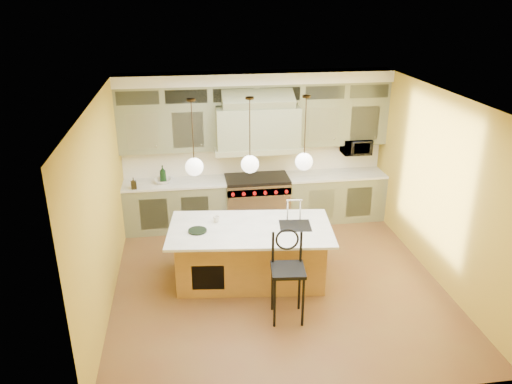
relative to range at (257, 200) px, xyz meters
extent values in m
plane|color=brown|center=(0.00, -2.14, -0.49)|extent=(5.00, 5.00, 0.00)
plane|color=white|center=(0.00, -2.14, 2.41)|extent=(5.00, 5.00, 0.00)
plane|color=gold|center=(0.00, 0.36, 0.96)|extent=(5.00, 0.00, 5.00)
plane|color=gold|center=(0.00, -4.64, 0.96)|extent=(5.00, 0.00, 5.00)
plane|color=gold|center=(-2.50, -2.14, 0.96)|extent=(0.00, 5.00, 5.00)
plane|color=gold|center=(2.50, -2.14, 0.96)|extent=(0.00, 5.00, 5.00)
cube|color=#737A5B|center=(-1.55, 0.03, -0.04)|extent=(1.90, 0.65, 0.90)
cube|color=#737A5B|center=(1.55, 0.03, -0.04)|extent=(1.90, 0.65, 0.90)
cube|color=white|center=(-1.55, 0.03, 0.43)|extent=(1.90, 0.68, 0.04)
cube|color=white|center=(1.55, 0.03, 0.43)|extent=(1.90, 0.68, 0.04)
cube|color=white|center=(0.00, 0.34, 0.73)|extent=(5.00, 0.04, 0.56)
cube|color=#737A5B|center=(-1.62, 0.18, 1.44)|extent=(1.75, 0.35, 0.85)
cube|color=#737A5B|center=(1.62, 0.18, 1.44)|extent=(1.75, 0.35, 0.85)
cube|color=#737A5B|center=(0.00, 0.01, 1.46)|extent=(1.50, 0.70, 0.75)
cube|color=gray|center=(0.00, 0.01, 1.06)|extent=(1.60, 0.76, 0.10)
cube|color=#333833|center=(0.00, 0.18, 2.04)|extent=(5.00, 0.35, 0.35)
cube|color=white|center=(0.00, 0.16, 2.31)|extent=(5.00, 0.47, 0.20)
cube|color=silver|center=(0.00, 0.01, -0.04)|extent=(1.20, 0.70, 0.90)
cube|color=black|center=(0.00, 0.01, 0.44)|extent=(1.20, 0.70, 0.06)
cube|color=silver|center=(0.00, -0.31, 0.29)|extent=(1.20, 0.06, 0.14)
cube|color=#B07F3E|center=(-0.40, -1.99, -0.05)|extent=(2.32, 1.30, 0.88)
cube|color=white|center=(-0.41, -2.04, 0.41)|extent=(2.59, 1.57, 0.04)
cube|color=black|center=(0.28, -2.07, 0.41)|extent=(0.52, 0.47, 0.05)
cylinder|color=black|center=(-0.24, -3.24, -0.11)|extent=(0.04, 0.04, 0.74)
cylinder|color=black|center=(0.14, -3.27, -0.11)|extent=(0.04, 0.04, 0.74)
cylinder|color=black|center=(-0.20, -2.86, -0.11)|extent=(0.04, 0.04, 0.74)
cylinder|color=black|center=(0.18, -2.89, -0.11)|extent=(0.04, 0.04, 0.74)
cube|color=black|center=(-0.03, -3.06, 0.28)|extent=(0.49, 0.49, 0.05)
torus|color=black|center=(-0.01, -2.87, 0.64)|extent=(0.32, 0.06, 0.32)
imported|color=black|center=(1.95, 0.11, 0.96)|extent=(0.54, 0.37, 0.30)
imported|color=black|center=(-1.75, 0.01, 0.62)|extent=(0.14, 0.14, 0.33)
imported|color=black|center=(-2.27, -0.22, 0.56)|extent=(0.11, 0.11, 0.21)
imported|color=white|center=(-1.76, 0.01, 0.49)|extent=(0.31, 0.31, 0.08)
imported|color=silver|center=(-0.90, -1.76, 0.48)|extent=(0.11, 0.11, 0.09)
cylinder|color=#2D2319|center=(-1.20, -1.99, 2.39)|extent=(0.12, 0.12, 0.03)
cylinder|color=#2D2319|center=(-1.20, -1.99, 1.95)|extent=(0.02, 0.02, 0.93)
sphere|color=white|center=(-1.20, -1.99, 1.43)|extent=(0.26, 0.26, 0.26)
cylinder|color=#2D2319|center=(-0.40, -1.99, 2.39)|extent=(0.12, 0.12, 0.03)
cylinder|color=#2D2319|center=(-0.40, -1.99, 1.95)|extent=(0.02, 0.02, 0.93)
sphere|color=white|center=(-0.40, -1.99, 1.43)|extent=(0.26, 0.26, 0.26)
cylinder|color=#2D2319|center=(0.40, -1.99, 2.39)|extent=(0.12, 0.12, 0.03)
cylinder|color=#2D2319|center=(0.40, -1.99, 1.95)|extent=(0.02, 0.02, 0.93)
sphere|color=white|center=(0.40, -1.99, 1.43)|extent=(0.26, 0.26, 0.26)
camera|label=1|loc=(-1.30, -8.75, 3.79)|focal=35.00mm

